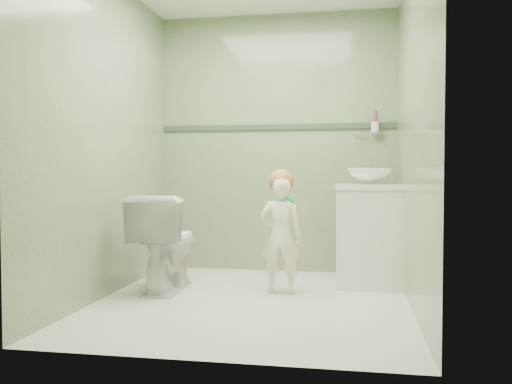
# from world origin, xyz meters

# --- Properties ---
(ground) EXTENTS (2.50, 2.50, 0.00)m
(ground) POSITION_xyz_m (0.00, 0.00, 0.00)
(ground) COLOR beige
(ground) RESTS_ON ground
(room_shell) EXTENTS (2.50, 2.54, 2.40)m
(room_shell) POSITION_xyz_m (0.00, 0.00, 1.20)
(room_shell) COLOR gray
(room_shell) RESTS_ON ground
(trim_stripe) EXTENTS (2.20, 0.02, 0.05)m
(trim_stripe) POSITION_xyz_m (0.00, 1.24, 1.35)
(trim_stripe) COLOR #304C34
(trim_stripe) RESTS_ON room_shell
(vanity) EXTENTS (0.52, 0.50, 0.80)m
(vanity) POSITION_xyz_m (0.84, 0.70, 0.40)
(vanity) COLOR silver
(vanity) RESTS_ON ground
(counter) EXTENTS (0.54, 0.52, 0.04)m
(counter) POSITION_xyz_m (0.84, 0.70, 0.81)
(counter) COLOR white
(counter) RESTS_ON vanity
(basin) EXTENTS (0.37, 0.37, 0.13)m
(basin) POSITION_xyz_m (0.84, 0.70, 0.89)
(basin) COLOR white
(basin) RESTS_ON counter
(faucet) EXTENTS (0.03, 0.13, 0.18)m
(faucet) POSITION_xyz_m (0.84, 0.89, 0.97)
(faucet) COLOR silver
(faucet) RESTS_ON counter
(cup_holder) EXTENTS (0.26, 0.07, 0.21)m
(cup_holder) POSITION_xyz_m (0.89, 1.18, 1.33)
(cup_holder) COLOR silver
(cup_holder) RESTS_ON room_shell
(toilet) EXTENTS (0.44, 0.75, 0.75)m
(toilet) POSITION_xyz_m (-0.74, 0.26, 0.38)
(toilet) COLOR white
(toilet) RESTS_ON ground
(toddler) EXTENTS (0.33, 0.22, 0.89)m
(toddler) POSITION_xyz_m (0.17, 0.30, 0.44)
(toddler) COLOR white
(toddler) RESTS_ON ground
(hair_cap) EXTENTS (0.20, 0.20, 0.20)m
(hair_cap) POSITION_xyz_m (0.17, 0.33, 0.85)
(hair_cap) COLOR #B06E35
(hair_cap) RESTS_ON toddler
(teal_toothbrush) EXTENTS (0.11, 0.13, 0.08)m
(teal_toothbrush) POSITION_xyz_m (0.24, 0.17, 0.73)
(teal_toothbrush) COLOR #0A8F5D
(teal_toothbrush) RESTS_ON toddler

